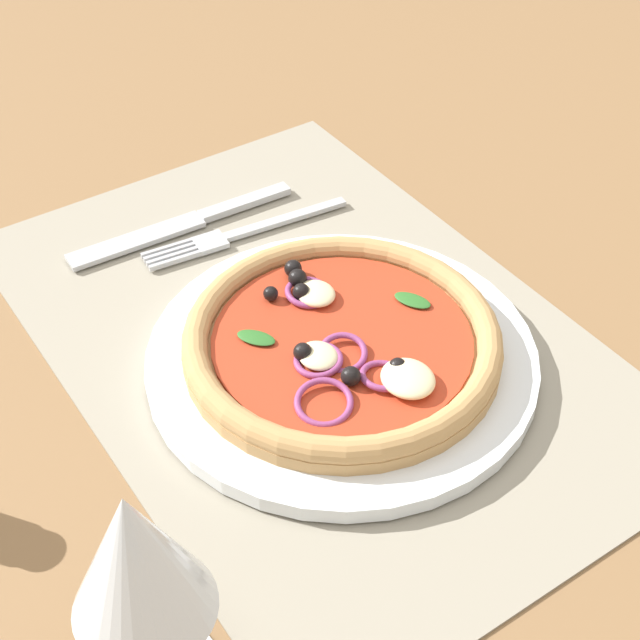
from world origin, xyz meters
TOP-DOWN VIEW (x-y plane):
  - ground_plane at (0.00, 0.00)cm, footprint 190.00×140.00cm
  - placemat at (0.00, 0.00)cm, footprint 50.89×34.25cm
  - plate at (-3.89, 0.04)cm, footprint 27.48×27.48cm
  - pizza at (-3.93, 0.07)cm, footprint 22.17×22.17cm
  - fork at (13.24, -1.46)cm, footprint 3.40×18.06cm
  - knife at (16.93, 1.74)cm, footprint 2.49×20.05cm
  - wine_glass at (-17.35, 21.22)cm, footprint 7.20×7.20cm

SIDE VIEW (x-z plane):
  - ground_plane at x=0.00cm, z-range -2.40..0.00cm
  - placemat at x=0.00cm, z-range 0.00..0.40cm
  - fork at x=13.24cm, z-range 0.40..0.84cm
  - knife at x=16.93cm, z-range 0.35..0.96cm
  - plate at x=-3.89cm, z-range 0.40..1.59cm
  - pizza at x=-3.93cm, z-range 1.33..4.02cm
  - wine_glass at x=-17.35cm, z-range 2.72..17.62cm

